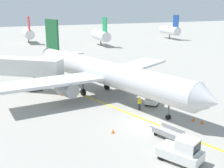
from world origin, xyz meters
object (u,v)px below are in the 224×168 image
object	(u,v)px
safety_cone_nose_right	(113,131)
safety_cone_wingtip_right	(194,119)
safety_cone_wingtip_left	(62,94)
baggage_tug_near_wing	(154,84)
belt_loader_forward_hold	(154,98)
baggage_cart_loaded	(168,133)
ground_crew_marshaller	(140,103)
safety_cone_nose_left	(202,122)
pushback_tug	(182,151)
airliner	(101,72)
baggage_tug_by_cargo_door	(194,99)
jet_bridge	(15,66)

from	to	relation	value
safety_cone_nose_right	safety_cone_wingtip_right	distance (m)	9.53
safety_cone_wingtip_left	baggage_tug_near_wing	bearing A→B (deg)	-9.92
belt_loader_forward_hold	safety_cone_nose_right	size ratio (longest dim) A/B	10.05
baggage_tug_near_wing	baggage_cart_loaded	bearing A→B (deg)	-115.64
safety_cone_wingtip_right	ground_crew_marshaller	bearing A→B (deg)	127.33
safety_cone_nose_left	safety_cone_nose_right	bearing A→B (deg)	171.07
pushback_tug	ground_crew_marshaller	bearing A→B (deg)	78.94
pushback_tug	ground_crew_marshaller	distance (m)	12.27
baggage_tug_near_wing	belt_loader_forward_hold	world-z (taller)	belt_loader_forward_hold
ground_crew_marshaller	safety_cone_nose_right	world-z (taller)	ground_crew_marshaller
pushback_tug	safety_cone_wingtip_right	world-z (taller)	pushback_tug
baggage_cart_loaded	safety_cone_wingtip_left	bearing A→B (deg)	111.23
airliner	ground_crew_marshaller	world-z (taller)	airliner
baggage_tug_near_wing	ground_crew_marshaller	world-z (taller)	baggage_tug_near_wing
pushback_tug	safety_cone_wingtip_right	xyz separation A→B (m)	(6.39, 6.75, -0.77)
safety_cone_wingtip_right	safety_cone_nose_left	bearing A→B (deg)	-70.82
safety_cone_nose_left	baggage_cart_loaded	bearing A→B (deg)	-165.26
baggage_tug_near_wing	safety_cone_nose_left	xyz separation A→B (m)	(-1.74, -13.29, -0.71)
baggage_tug_by_cargo_door	baggage_cart_loaded	bearing A→B (deg)	-141.61
ground_crew_marshaller	belt_loader_forward_hold	bearing A→B (deg)	28.08
jet_bridge	baggage_cart_loaded	world-z (taller)	jet_bridge
airliner	ground_crew_marshaller	bearing A→B (deg)	-74.22
belt_loader_forward_hold	safety_cone_nose_right	xyz separation A→B (m)	(-8.41, -6.34, -0.56)
baggage_tug_by_cargo_door	baggage_cart_loaded	world-z (taller)	baggage_tug_by_cargo_door
airliner	safety_cone_nose_left	world-z (taller)	airliner
airliner	baggage_tug_near_wing	distance (m)	8.67
pushback_tug	airliner	bearing A→B (deg)	89.38
jet_bridge	baggage_cart_loaded	bearing A→B (deg)	-61.94
airliner	safety_cone_nose_left	distance (m)	15.70
safety_cone_wingtip_right	safety_cone_wingtip_left	bearing A→B (deg)	128.35
safety_cone_nose_right	airliner	bearing A→B (deg)	74.87
pushback_tug	safety_cone_nose_left	size ratio (longest dim) A/B	9.25
belt_loader_forward_hold	safety_cone_nose_right	world-z (taller)	belt_loader_forward_hold
safety_cone_wingtip_right	airliner	bearing A→B (deg)	115.63
belt_loader_forward_hold	ground_crew_marshaller	bearing A→B (deg)	-151.92
safety_cone_wingtip_right	baggage_cart_loaded	bearing A→B (deg)	-153.77
ground_crew_marshaller	safety_cone_nose_right	distance (m)	7.31
jet_bridge	safety_cone_nose_right	size ratio (longest dim) A/B	26.85
pushback_tug	belt_loader_forward_hold	world-z (taller)	belt_loader_forward_hold
pushback_tug	baggage_tug_by_cargo_door	world-z (taller)	pushback_tug
safety_cone_wingtip_left	safety_cone_nose_left	bearing A→B (deg)	-52.71
baggage_tug_near_wing	ground_crew_marshaller	size ratio (longest dim) A/B	1.59
baggage_tug_by_cargo_door	safety_cone_wingtip_right	distance (m)	4.98
baggage_tug_by_cargo_door	airliner	bearing A→B (deg)	135.72
baggage_tug_near_wing	safety_cone_nose_left	distance (m)	13.43
airliner	safety_cone_wingtip_right	xyz separation A→B (m)	(6.18, -12.87, -3.20)
baggage_cart_loaded	ground_crew_marshaller	xyz separation A→B (m)	(0.92, 7.73, 0.44)
baggage_tug_near_wing	baggage_tug_by_cargo_door	size ratio (longest dim) A/B	0.99
airliner	jet_bridge	bearing A→B (deg)	145.18
airliner	baggage_tug_by_cargo_door	xyz separation A→B (m)	(9.21, -8.98, -2.49)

